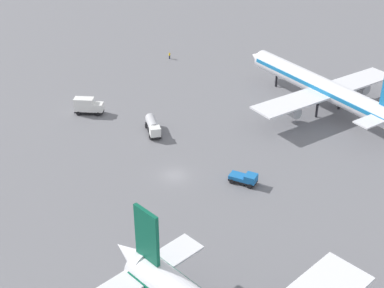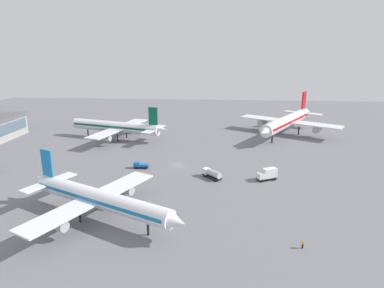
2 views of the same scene
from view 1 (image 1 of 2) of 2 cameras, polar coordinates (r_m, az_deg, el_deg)
name	(u,v)px [view 1 (image 1 of 2)]	position (r m, az deg, el deg)	size (l,w,h in m)	color
ground	(174,175)	(89.85, -1.87, -3.27)	(288.00, 288.00, 0.00)	slate
airplane_at_gate	(321,87)	(111.90, 13.26, 5.76)	(32.94, 39.64, 12.93)	white
catering_truck	(88,106)	(110.13, -10.74, 3.91)	(4.13, 5.87, 3.30)	black
pushback_tractor	(245,178)	(87.74, 5.47, -3.56)	(2.46, 4.52, 1.90)	black
fuel_truck	(153,126)	(101.69, -4.08, 1.87)	(5.85, 5.74, 2.50)	black
ground_crew_worker	(170,55)	(135.52, -2.34, 9.15)	(0.53, 0.53, 1.67)	#1E2338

